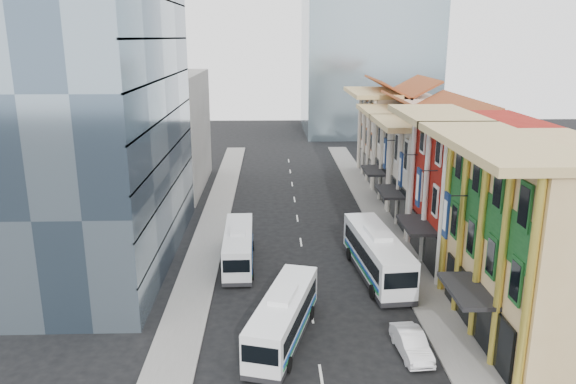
{
  "coord_description": "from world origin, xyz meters",
  "views": [
    {
      "loc": [
        -2.68,
        -26.13,
        18.09
      ],
      "look_at": [
        -1.3,
        18.2,
        5.83
      ],
      "focal_mm": 35.0,
      "sensor_mm": 36.0,
      "label": 1
    }
  ],
  "objects_px": {
    "office_tower": "(87,78)",
    "bus_left_far": "(238,246)",
    "bus_left_near": "(283,316)",
    "bus_right": "(377,254)",
    "sedan_right": "(411,343)",
    "shophouse_tan": "(549,246)"
  },
  "relations": [
    {
      "from": "office_tower",
      "to": "bus_left_far",
      "type": "relative_size",
      "value": 3.05
    },
    {
      "from": "office_tower",
      "to": "bus_left_far",
      "type": "bearing_deg",
      "value": -9.43
    },
    {
      "from": "bus_right",
      "to": "shophouse_tan",
      "type": "bearing_deg",
      "value": -52.99
    },
    {
      "from": "bus_right",
      "to": "sedan_right",
      "type": "relative_size",
      "value": 2.76
    },
    {
      "from": "shophouse_tan",
      "to": "bus_left_near",
      "type": "bearing_deg",
      "value": -179.67
    },
    {
      "from": "bus_left_near",
      "to": "bus_left_far",
      "type": "bearing_deg",
      "value": 121.29
    },
    {
      "from": "office_tower",
      "to": "bus_right",
      "type": "height_order",
      "value": "office_tower"
    },
    {
      "from": "shophouse_tan",
      "to": "bus_left_far",
      "type": "height_order",
      "value": "shophouse_tan"
    },
    {
      "from": "shophouse_tan",
      "to": "office_tower",
      "type": "xyz_separation_m",
      "value": [
        -31.0,
        14.0,
        9.0
      ]
    },
    {
      "from": "bus_left_near",
      "to": "bus_left_far",
      "type": "height_order",
      "value": "bus_left_near"
    },
    {
      "from": "bus_left_near",
      "to": "shophouse_tan",
      "type": "bearing_deg",
      "value": 15.99
    },
    {
      "from": "shophouse_tan",
      "to": "sedan_right",
      "type": "distance_m",
      "value": 10.21
    },
    {
      "from": "bus_left_near",
      "to": "bus_left_far",
      "type": "distance_m",
      "value": 12.63
    },
    {
      "from": "sedan_right",
      "to": "bus_right",
      "type": "bearing_deg",
      "value": 85.13
    },
    {
      "from": "bus_left_near",
      "to": "bus_right",
      "type": "distance_m",
      "value": 12.03
    },
    {
      "from": "bus_left_near",
      "to": "sedan_right",
      "type": "bearing_deg",
      "value": 1.64
    },
    {
      "from": "shophouse_tan",
      "to": "bus_left_near",
      "type": "relative_size",
      "value": 1.39
    },
    {
      "from": "shophouse_tan",
      "to": "bus_left_near",
      "type": "distance_m",
      "value": 16.59
    },
    {
      "from": "bus_left_near",
      "to": "bus_left_far",
      "type": "relative_size",
      "value": 1.02
    },
    {
      "from": "office_tower",
      "to": "bus_left_far",
      "type": "height_order",
      "value": "office_tower"
    },
    {
      "from": "office_tower",
      "to": "bus_left_near",
      "type": "distance_m",
      "value": 24.55
    },
    {
      "from": "bus_left_far",
      "to": "bus_right",
      "type": "height_order",
      "value": "bus_right"
    }
  ]
}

